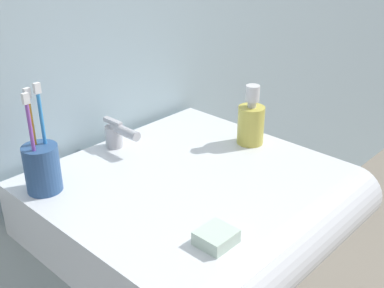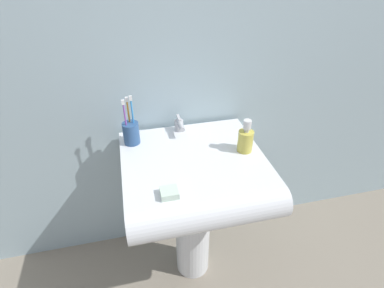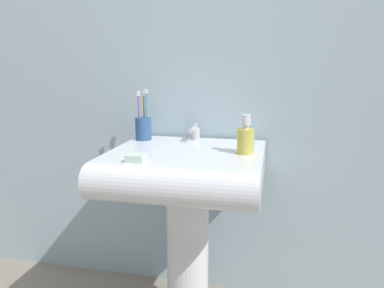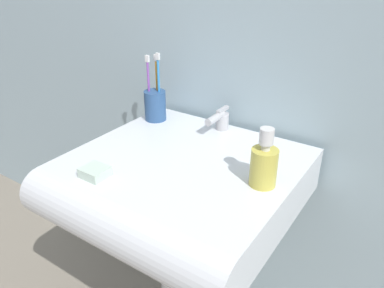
# 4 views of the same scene
# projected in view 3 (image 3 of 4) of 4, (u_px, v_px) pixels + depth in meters

# --- Properties ---
(wall_back) EXTENTS (5.00, 0.05, 2.40)m
(wall_back) POSITION_uv_depth(u_px,v_px,m) (203.00, 26.00, 1.59)
(wall_back) COLOR #9EB7C1
(wall_back) RESTS_ON ground
(sink_pedestal) EXTENTS (0.17, 0.17, 0.60)m
(sink_pedestal) POSITION_uv_depth(u_px,v_px,m) (188.00, 253.00, 1.50)
(sink_pedestal) COLOR white
(sink_pedestal) RESTS_ON ground
(sink_basin) EXTENTS (0.57, 0.56, 0.12)m
(sink_basin) POSITION_uv_depth(u_px,v_px,m) (184.00, 169.00, 1.37)
(sink_basin) COLOR white
(sink_basin) RESTS_ON sink_pedestal
(faucet) EXTENTS (0.04, 0.11, 0.07)m
(faucet) POSITION_uv_depth(u_px,v_px,m) (195.00, 132.00, 1.59)
(faucet) COLOR #B7B7BC
(faucet) RESTS_ON sink_basin
(toothbrush_cup) EXTENTS (0.07, 0.07, 0.22)m
(toothbrush_cup) POSITION_uv_depth(u_px,v_px,m) (143.00, 128.00, 1.59)
(toothbrush_cup) COLOR #2D5184
(toothbrush_cup) RESTS_ON sink_basin
(soap_bottle) EXTENTS (0.06, 0.06, 0.14)m
(soap_bottle) POSITION_uv_depth(u_px,v_px,m) (246.00, 139.00, 1.34)
(soap_bottle) COLOR gold
(soap_bottle) RESTS_ON sink_basin
(bar_soap) EXTENTS (0.06, 0.06, 0.02)m
(bar_soap) POSITION_uv_depth(u_px,v_px,m) (136.00, 158.00, 1.24)
(bar_soap) COLOR silver
(bar_soap) RESTS_ON sink_basin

